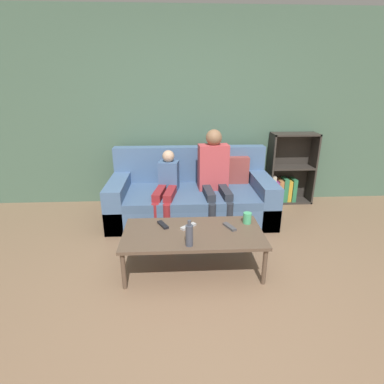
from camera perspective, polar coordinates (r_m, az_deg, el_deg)
name	(u,v)px	position (r m, az deg, el deg)	size (l,w,h in m)	color
ground_plane	(211,309)	(2.53, 3.72, -21.38)	(22.00, 22.00, 0.00)	#84664C
wall_back	(194,112)	(4.30, 0.37, 15.06)	(12.00, 0.06, 2.60)	#4C6B56
couch	(192,196)	(3.93, -0.06, -0.84)	(2.06, 1.00, 0.86)	#4C6B93
bookshelf	(287,175)	(4.61, 17.67, 3.05)	(0.64, 0.28, 1.02)	#332D28
coffee_table	(193,235)	(2.81, 0.20, -8.17)	(1.29, 0.65, 0.38)	brown
person_adult	(214,171)	(3.75, 4.27, 3.96)	(0.39, 0.69, 1.15)	#282D38
person_child	(167,185)	(3.71, -4.83, 1.40)	(0.34, 0.70, 0.89)	maroon
cup_near	(247,218)	(2.99, 10.48, -4.88)	(0.08, 0.08, 0.11)	#4CB77A
tv_remote_0	(188,226)	(2.87, -0.69, -6.56)	(0.16, 0.15, 0.02)	#B7B7BC
tv_remote_1	(163,225)	(2.92, -5.57, -6.23)	(0.12, 0.17, 0.02)	black
tv_remote_2	(230,227)	(2.89, 7.16, -6.57)	(0.11, 0.17, 0.02)	#47474C
bottle	(189,235)	(2.53, -0.51, -8.18)	(0.06, 0.06, 0.23)	#424756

